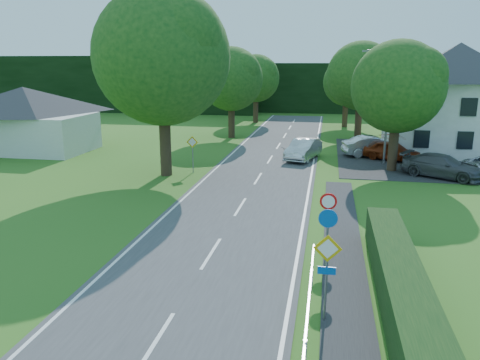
% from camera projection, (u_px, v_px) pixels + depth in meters
% --- Properties ---
extents(road, '(7.00, 80.00, 0.04)m').
position_uv_depth(road, '(247.00, 196.00, 25.44)').
color(road, '#3D3E40').
rests_on(road, ground).
extents(parking_pad, '(14.00, 16.00, 0.04)m').
position_uv_depth(parking_pad, '(431.00, 158.00, 35.67)').
color(parking_pad, '#252528').
rests_on(parking_pad, ground).
extents(line_edge_left, '(0.12, 80.00, 0.01)m').
position_uv_depth(line_edge_left, '(190.00, 193.00, 26.01)').
color(line_edge_left, white).
rests_on(line_edge_left, road).
extents(line_edge_right, '(0.12, 80.00, 0.01)m').
position_uv_depth(line_edge_right, '(307.00, 199.00, 24.85)').
color(line_edge_right, white).
rests_on(line_edge_right, road).
extents(line_centre, '(0.12, 80.00, 0.01)m').
position_uv_depth(line_centre, '(247.00, 196.00, 25.43)').
color(line_centre, white).
rests_on(line_centre, road).
extents(tree_main, '(9.40, 9.40, 11.64)m').
position_uv_depth(tree_main, '(163.00, 84.00, 28.91)').
color(tree_main, '#154514').
rests_on(tree_main, ground).
extents(tree_left_far, '(7.00, 7.00, 8.58)m').
position_uv_depth(tree_left_far, '(231.00, 93.00, 44.35)').
color(tree_left_far, '#154514').
rests_on(tree_left_far, ground).
extents(tree_right_far, '(7.40, 7.40, 9.09)m').
position_uv_depth(tree_right_far, '(360.00, 90.00, 44.03)').
color(tree_right_far, '#154514').
rests_on(tree_right_far, ground).
extents(tree_left_back, '(6.60, 6.60, 8.07)m').
position_uv_depth(tree_left_back, '(256.00, 89.00, 55.75)').
color(tree_left_back, '#154514').
rests_on(tree_left_back, ground).
extents(tree_right_back, '(6.20, 6.20, 7.56)m').
position_uv_depth(tree_right_back, '(346.00, 93.00, 52.02)').
color(tree_right_back, '#154514').
rests_on(tree_right_back, ground).
extents(tree_right_mid, '(7.00, 7.00, 8.58)m').
position_uv_depth(tree_right_mid, '(396.00, 107.00, 30.49)').
color(tree_right_mid, '#154514').
rests_on(tree_right_mid, ground).
extents(treeline_left, '(44.00, 6.00, 8.00)m').
position_uv_depth(treeline_left, '(110.00, 84.00, 69.51)').
color(treeline_left, black).
rests_on(treeline_left, ground).
extents(treeline_right, '(30.00, 5.00, 7.00)m').
position_uv_depth(treeline_right, '(357.00, 88.00, 66.98)').
color(treeline_right, black).
rests_on(treeline_right, ground).
extents(bungalow_left, '(11.00, 6.50, 5.20)m').
position_uv_depth(bungalow_left, '(26.00, 118.00, 37.90)').
color(bungalow_left, beige).
rests_on(bungalow_left, ground).
extents(house_white, '(10.60, 8.40, 8.60)m').
position_uv_depth(house_white, '(455.00, 97.00, 37.09)').
color(house_white, silver).
rests_on(house_white, ground).
extents(streetlight, '(2.03, 0.18, 8.00)m').
position_uv_depth(streetlight, '(386.00, 101.00, 32.43)').
color(streetlight, slate).
rests_on(streetlight, ground).
extents(sign_priority_right, '(0.78, 0.09, 2.59)m').
position_uv_depth(sign_priority_right, '(327.00, 262.00, 12.78)').
color(sign_priority_right, slate).
rests_on(sign_priority_right, ground).
extents(sign_roundabout, '(0.64, 0.08, 2.37)m').
position_uv_depth(sign_roundabout, '(328.00, 229.00, 15.67)').
color(sign_roundabout, slate).
rests_on(sign_roundabout, ground).
extents(sign_speed_limit, '(0.64, 0.11, 2.37)m').
position_uv_depth(sign_speed_limit, '(328.00, 209.00, 17.54)').
color(sign_speed_limit, slate).
rests_on(sign_speed_limit, ground).
extents(sign_priority_left, '(0.78, 0.09, 2.44)m').
position_uv_depth(sign_priority_left, '(192.00, 147.00, 30.57)').
color(sign_priority_left, slate).
rests_on(sign_priority_left, ground).
extents(moving_car, '(2.73, 4.89, 1.53)m').
position_uv_depth(moving_car, '(303.00, 149.00, 34.89)').
color(moving_car, silver).
rests_on(moving_car, road).
extents(motorcycle, '(0.61, 1.73, 0.91)m').
position_uv_depth(motorcycle, '(286.00, 152.00, 35.33)').
color(motorcycle, black).
rests_on(motorcycle, road).
extents(parked_car_red, '(4.44, 3.40, 1.41)m').
position_uv_depth(parked_car_red, '(392.00, 151.00, 34.59)').
color(parked_car_red, maroon).
rests_on(parked_car_red, parking_pad).
extents(parked_car_silver_a, '(5.00, 2.69, 1.56)m').
position_uv_depth(parked_car_silver_a, '(374.00, 146.00, 36.05)').
color(parked_car_silver_a, '#BABABF').
rests_on(parked_car_silver_a, parking_pad).
extents(parked_car_grey, '(5.28, 4.22, 1.43)m').
position_uv_depth(parked_car_grey, '(442.00, 166.00, 29.41)').
color(parked_car_grey, '#48484D').
rests_on(parked_car_grey, parking_pad).
extents(parasol, '(2.48, 2.52, 2.15)m').
position_uv_depth(parasol, '(389.00, 147.00, 33.81)').
color(parasol, '#A81F0D').
rests_on(parasol, parking_pad).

